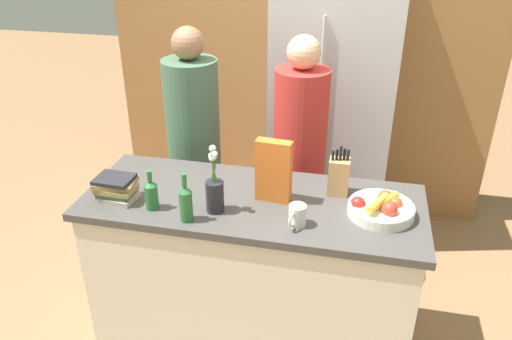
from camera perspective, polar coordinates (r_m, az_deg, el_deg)
ground_plane at (r=3.08m, az=-0.36°, el=-18.46°), size 14.00×14.00×0.00m
kitchen_island at (r=2.76m, az=-0.39°, el=-11.67°), size 1.70×0.67×0.94m
back_wall_wood at (r=3.85m, az=5.17°, el=13.78°), size 2.90×0.12×2.60m
refrigerator at (r=3.56m, az=8.69°, el=7.50°), size 0.81×0.63×2.01m
fruit_bowl at (r=2.42m, az=14.11°, el=-4.19°), size 0.31×0.31×0.10m
knife_block at (r=2.52m, az=9.44°, el=-0.67°), size 0.10×0.09×0.26m
flower_vase at (r=2.35m, az=-4.74°, el=-2.53°), size 0.09×0.09×0.35m
cereal_box at (r=2.41m, az=2.02°, el=-0.13°), size 0.18×0.08×0.32m
coffee_mug at (r=2.27m, az=4.71°, el=-5.21°), size 0.08×0.12×0.10m
book_stack at (r=2.55m, az=-15.69°, el=-2.00°), size 0.21×0.16×0.12m
bottle_oil at (r=2.30m, az=-8.03°, el=-3.68°), size 0.06×0.06×0.24m
bottle_vinegar at (r=2.42m, az=-11.88°, el=-2.68°), size 0.06×0.06×0.20m
person_at_sink at (r=3.14m, az=-7.09°, el=3.11°), size 0.33×0.33×1.64m
person_in_blue at (r=2.99m, az=4.97°, el=1.82°), size 0.31×0.31×1.63m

